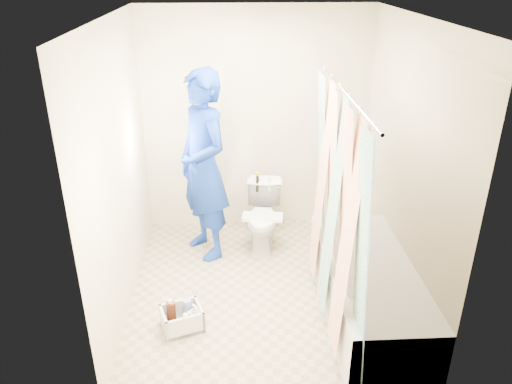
{
  "coord_description": "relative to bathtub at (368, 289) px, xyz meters",
  "views": [
    {
      "loc": [
        -0.27,
        -3.82,
        2.79
      ],
      "look_at": [
        -0.06,
        0.27,
        0.86
      ],
      "focal_mm": 35.0,
      "sensor_mm": 36.0,
      "label": 1
    }
  ],
  "objects": [
    {
      "name": "wall_right",
      "position": [
        0.35,
        0.43,
        0.93
      ],
      "size": [
        0.02,
        2.6,
        2.4
      ],
      "primitive_type": "cube",
      "color": "beige",
      "rests_on": "ground"
    },
    {
      "name": "bathtub",
      "position": [
        0.0,
        0.0,
        0.0
      ],
      "size": [
        0.7,
        1.75,
        0.5
      ],
      "color": "silver",
      "rests_on": "ground"
    },
    {
      "name": "wall_front",
      "position": [
        -0.85,
        -0.88,
        0.93
      ],
      "size": [
        2.4,
        0.02,
        2.4
      ],
      "primitive_type": "cube",
      "color": "beige",
      "rests_on": "ground"
    },
    {
      "name": "floor",
      "position": [
        -0.85,
        0.43,
        -0.27
      ],
      "size": [
        2.6,
        2.6,
        0.0
      ],
      "primitive_type": "plane",
      "color": "tan",
      "rests_on": "ground"
    },
    {
      "name": "tank_lid",
      "position": [
        -0.82,
        1.1,
        0.12
      ],
      "size": [
        0.43,
        0.23,
        0.03
      ],
      "primitive_type": "cube",
      "rotation": [
        0.0,
        0.0,
        -0.12
      ],
      "color": "white",
      "rests_on": "toilet"
    },
    {
      "name": "plumber",
      "position": [
        -1.4,
        1.11,
        0.68
      ],
      "size": [
        0.75,
        0.83,
        1.9
      ],
      "primitive_type": "imported",
      "rotation": [
        0.0,
        0.0,
        -1.03
      ],
      "color": "#103CA4",
      "rests_on": "ground"
    },
    {
      "name": "wall_back",
      "position": [
        -0.85,
        1.73,
        0.93
      ],
      "size": [
        2.4,
        0.02,
        2.4
      ],
      "primitive_type": "cube",
      "color": "beige",
      "rests_on": "ground"
    },
    {
      "name": "shower_curtain",
      "position": [
        -0.33,
        0.0,
        0.75
      ],
      "size": [
        0.06,
        1.75,
        1.8
      ],
      "primitive_type": "cube",
      "color": "white",
      "rests_on": "curtain_rod"
    },
    {
      "name": "toilet",
      "position": [
        -0.8,
        1.2,
        0.07
      ],
      "size": [
        0.45,
        0.7,
        0.67
      ],
      "primitive_type": "imported",
      "rotation": [
        0.0,
        0.0,
        -0.12
      ],
      "color": "white",
      "rests_on": "ground"
    },
    {
      "name": "cleaning_caddy",
      "position": [
        -1.55,
        -0.09,
        -0.18
      ],
      "size": [
        0.39,
        0.35,
        0.25
      ],
      "rotation": [
        0.0,
        0.0,
        0.33
      ],
      "color": "silver",
      "rests_on": "ground"
    },
    {
      "name": "curtain_rod",
      "position": [
        -0.33,
        0.0,
        1.68
      ],
      "size": [
        0.02,
        1.9,
        0.02
      ],
      "primitive_type": "cylinder",
      "rotation": [
        1.57,
        0.0,
        0.0
      ],
      "color": "silver",
      "rests_on": "wall_back"
    },
    {
      "name": "tank_internals",
      "position": [
        -0.82,
        1.38,
        0.39
      ],
      "size": [
        0.16,
        0.05,
        0.22
      ],
      "color": "black",
      "rests_on": "toilet"
    },
    {
      "name": "wall_left",
      "position": [
        -2.05,
        0.43,
        0.93
      ],
      "size": [
        0.02,
        2.6,
        2.4
      ],
      "primitive_type": "cube",
      "color": "beige",
      "rests_on": "ground"
    },
    {
      "name": "ceiling",
      "position": [
        -0.85,
        0.43,
        2.13
      ],
      "size": [
        2.4,
        2.6,
        0.02
      ],
      "primitive_type": "cube",
      "color": "white",
      "rests_on": "wall_back"
    }
  ]
}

